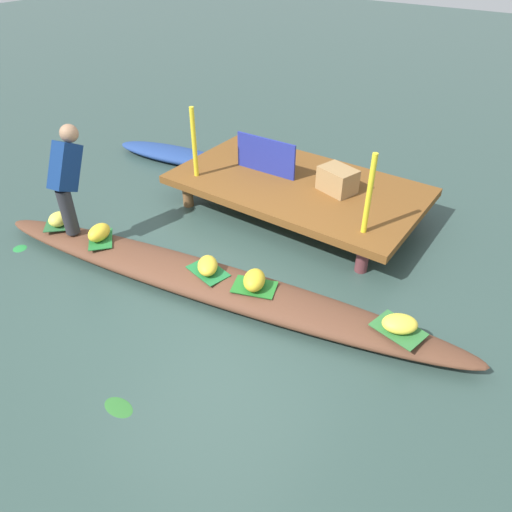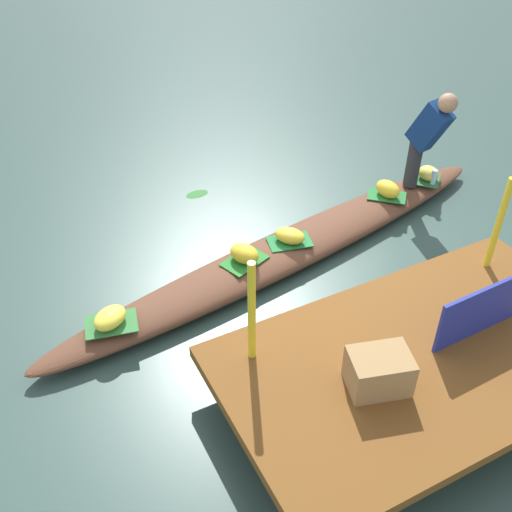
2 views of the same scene
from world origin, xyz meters
name	(u,v)px [view 1 (image 1 of 2)]	position (x,y,z in m)	size (l,w,h in m)	color
canal_water	(208,289)	(0.00, 0.00, 0.00)	(40.00, 40.00, 0.00)	#314842
dock_platform	(297,186)	(-0.09, 1.96, 0.37)	(3.20, 1.80, 0.42)	brown
vendor_boat	(208,281)	(0.00, 0.00, 0.12)	(5.54, 0.60, 0.23)	brown
moored_boat	(175,155)	(-2.51, 2.22, 0.10)	(2.10, 0.51, 0.20)	navy
leaf_mat_0	(60,225)	(-2.03, -0.30, 0.24)	(0.35, 0.28, 0.01)	#286135
banana_bunch_0	(59,219)	(-2.03, -0.30, 0.32)	(0.25, 0.21, 0.16)	#EDDF53
leaf_mat_1	(398,330)	(1.94, 0.33, 0.24)	(0.44, 0.30, 0.01)	#317236
banana_bunch_1	(400,324)	(1.94, 0.33, 0.31)	(0.32, 0.23, 0.14)	yellow
leaf_mat_2	(101,239)	(-1.39, -0.22, 0.24)	(0.42, 0.26, 0.01)	#216D2F
banana_bunch_2	(99,232)	(-1.39, -0.22, 0.33)	(0.30, 0.20, 0.18)	yellow
leaf_mat_3	(208,271)	(0.00, 0.02, 0.24)	(0.44, 0.27, 0.01)	#1E6E35
banana_bunch_3	(207,266)	(0.00, 0.02, 0.31)	(0.31, 0.21, 0.15)	gold
leaf_mat_4	(254,287)	(0.54, 0.08, 0.24)	(0.43, 0.28, 0.01)	#227026
banana_bunch_4	(254,280)	(0.54, 0.08, 0.32)	(0.31, 0.21, 0.18)	gold
vendor_person	(67,175)	(-1.79, -0.19, 0.92)	(0.26, 0.52, 1.20)	#28282D
water_bottle	(66,215)	(-2.02, -0.19, 0.32)	(0.06, 0.06, 0.18)	silver
market_banner	(266,156)	(-0.59, 1.96, 0.66)	(0.88, 0.03, 0.48)	navy
railing_post_west	(194,143)	(-1.29, 1.36, 0.88)	(0.06, 0.06, 0.92)	yellow
railing_post_east	(369,195)	(1.11, 1.36, 0.88)	(0.06, 0.06, 0.92)	yellow
produce_crate	(338,180)	(0.43, 2.04, 0.58)	(0.44, 0.32, 0.30)	#9E794B
drifting_plant_0	(119,407)	(0.36, -1.58, 0.00)	(0.28, 0.17, 0.01)	#2C6C2B
drifting_plant_2	(20,248)	(-2.34, -0.70, 0.00)	(0.16, 0.16, 0.01)	#26893C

